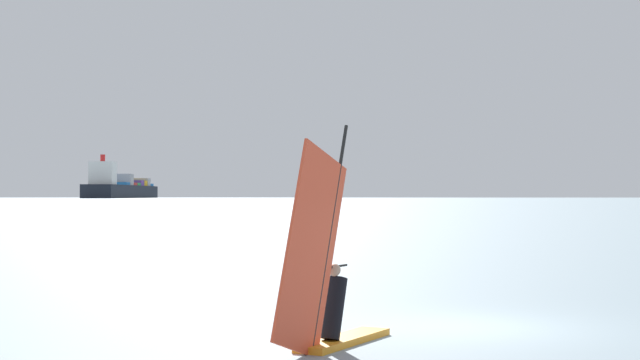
{
  "coord_description": "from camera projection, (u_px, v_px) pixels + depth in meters",
  "views": [
    {
      "loc": [
        -6.55,
        -17.01,
        2.58
      ],
      "look_at": [
        -1.98,
        5.0,
        2.95
      ],
      "focal_mm": 51.64,
      "sensor_mm": 36.0,
      "label": 1
    }
  ],
  "objects": [
    {
      "name": "ground_plane",
      "position": [
        471.0,
        327.0,
        17.94
      ],
      "size": [
        4000.0,
        4000.0,
        0.0
      ],
      "primitive_type": "plane",
      "color": "gray"
    },
    {
      "name": "windsurfer",
      "position": [
        327.0,
        291.0,
        15.46
      ],
      "size": [
        2.62,
        2.98,
        3.92
      ],
      "rotation": [
        0.0,
        0.0,
        0.86
      ],
      "color": "orange",
      "rests_on": "ground_plane"
    },
    {
      "name": "cargo_ship",
      "position": [
        122.0,
        189.0,
        852.9
      ],
      "size": [
        68.9,
        194.7,
        37.23
      ],
      "rotation": [
        0.0,
        0.0,
        1.34
      ],
      "color": "black",
      "rests_on": "ground_plane"
    },
    {
      "name": "distant_headland",
      "position": [
        41.0,
        183.0,
        1411.55
      ],
      "size": [
        1330.73,
        488.68,
        42.77
      ],
      "primitive_type": "cube",
      "rotation": [
        0.0,
        0.0,
        0.02
      ],
      "color": "#60665B",
      "rests_on": "ground_plane"
    }
  ]
}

